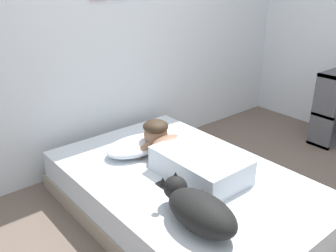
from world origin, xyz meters
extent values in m
plane|color=#66564C|center=(0.00, 0.00, 0.00)|extent=(12.29, 12.29, 0.00)
cube|color=silver|center=(0.00, 1.41, 1.25)|extent=(4.15, 0.10, 2.50)
cube|color=gray|center=(-0.26, 0.25, 0.06)|extent=(1.31, 2.03, 0.12)
cube|color=silver|center=(-0.26, 0.25, 0.23)|extent=(1.27, 1.97, 0.21)
ellipsoid|color=silver|center=(-0.31, 0.76, 0.39)|extent=(0.52, 0.32, 0.11)
cube|color=silver|center=(-0.19, 0.17, 0.42)|extent=(0.42, 0.64, 0.18)
ellipsoid|color=#8C664C|center=(-0.19, 0.51, 0.44)|extent=(0.32, 0.20, 0.16)
sphere|color=#8C664C|center=(-0.19, 0.67, 0.48)|extent=(0.19, 0.19, 0.19)
ellipsoid|color=#332619|center=(-0.19, 0.67, 0.55)|extent=(0.20, 0.20, 0.10)
cylinder|color=#8C664C|center=(-0.29, 0.65, 0.41)|extent=(0.23, 0.07, 0.14)
cylinder|color=#8C664C|center=(-0.09, 0.65, 0.41)|extent=(0.23, 0.07, 0.14)
ellipsoid|color=black|center=(-0.57, -0.24, 0.43)|extent=(0.26, 0.48, 0.20)
sphere|color=black|center=(-0.54, 0.02, 0.45)|extent=(0.15, 0.15, 0.15)
cone|color=black|center=(-0.62, 0.04, 0.52)|extent=(0.05, 0.05, 0.05)
cone|color=black|center=(-0.52, 0.04, 0.52)|extent=(0.05, 0.05, 0.05)
cylinder|color=white|center=(-0.08, 0.77, 0.37)|extent=(0.09, 0.09, 0.07)
torus|color=white|center=(-0.02, 0.77, 0.37)|extent=(0.05, 0.01, 0.05)
cube|color=black|center=(-0.46, 0.22, 0.34)|extent=(0.07, 0.14, 0.01)
cube|color=#4C4C51|center=(1.56, 0.21, 0.38)|extent=(0.03, 0.24, 0.75)
cube|color=#4C4C51|center=(1.77, 0.21, 0.01)|extent=(0.45, 0.24, 0.03)
cube|color=#4C4C51|center=(1.77, 0.21, 0.34)|extent=(0.45, 0.24, 0.03)
cube|color=#3866A5|center=(1.59, 0.21, 0.43)|extent=(0.03, 0.15, 0.16)
cube|color=#B23833|center=(1.63, 0.21, 0.43)|extent=(0.04, 0.17, 0.15)
cube|color=#3F8C59|center=(1.68, 0.21, 0.42)|extent=(0.02, 0.19, 0.14)
cube|color=#BF723F|center=(1.71, 0.21, 0.44)|extent=(0.03, 0.19, 0.18)
cube|color=#724C8C|center=(1.76, 0.21, 0.43)|extent=(0.03, 0.20, 0.16)
cube|color=gold|center=(1.79, 0.21, 0.43)|extent=(0.03, 0.19, 0.16)
camera|label=1|loc=(-1.81, -1.43, 1.69)|focal=39.60mm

